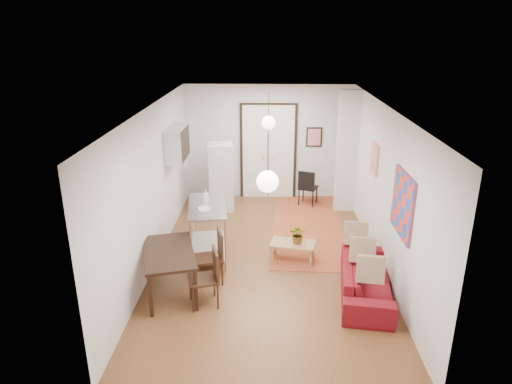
{
  "coord_description": "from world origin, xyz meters",
  "views": [
    {
      "loc": [
        0.01,
        -7.81,
        4.2
      ],
      "look_at": [
        -0.22,
        0.34,
        1.25
      ],
      "focal_mm": 32.0,
      "sensor_mm": 36.0,
      "label": 1
    }
  ],
  "objects_px": {
    "fridge": "(221,177)",
    "dining_chair_far": "(204,271)",
    "dining_table": "(169,256)",
    "black_side_chair": "(308,183)",
    "dining_chair_near": "(209,251)",
    "kitchen_counter": "(208,222)",
    "sofa": "(366,278)",
    "coffee_table": "(293,245)"
  },
  "relations": [
    {
      "from": "fridge",
      "to": "coffee_table",
      "type": "bearing_deg",
      "value": -65.87
    },
    {
      "from": "coffee_table",
      "to": "kitchen_counter",
      "type": "height_order",
      "value": "kitchen_counter"
    },
    {
      "from": "sofa",
      "to": "dining_chair_near",
      "type": "height_order",
      "value": "dining_chair_near"
    },
    {
      "from": "dining_chair_near",
      "to": "dining_chair_far",
      "type": "xyz_separation_m",
      "value": [
        0.0,
        -0.7,
        0.0
      ]
    },
    {
      "from": "kitchen_counter",
      "to": "black_side_chair",
      "type": "xyz_separation_m",
      "value": [
        2.14,
        2.89,
        -0.18
      ]
    },
    {
      "from": "sofa",
      "to": "kitchen_counter",
      "type": "bearing_deg",
      "value": 73.29
    },
    {
      "from": "kitchen_counter",
      "to": "dining_chair_near",
      "type": "relative_size",
      "value": 1.55
    },
    {
      "from": "fridge",
      "to": "dining_chair_far",
      "type": "relative_size",
      "value": 1.74
    },
    {
      "from": "sofa",
      "to": "fridge",
      "type": "bearing_deg",
      "value": 44.8
    },
    {
      "from": "dining_table",
      "to": "black_side_chair",
      "type": "height_order",
      "value": "black_side_chair"
    },
    {
      "from": "kitchen_counter",
      "to": "black_side_chair",
      "type": "distance_m",
      "value": 3.6
    },
    {
      "from": "coffee_table",
      "to": "dining_table",
      "type": "bearing_deg",
      "value": -150.84
    },
    {
      "from": "dining_table",
      "to": "black_side_chair",
      "type": "bearing_deg",
      "value": 58.14
    },
    {
      "from": "black_side_chair",
      "to": "fridge",
      "type": "bearing_deg",
      "value": 33.55
    },
    {
      "from": "dining_table",
      "to": "dining_chair_far",
      "type": "relative_size",
      "value": 1.63
    },
    {
      "from": "dining_table",
      "to": "fridge",
      "type": "bearing_deg",
      "value": 82.78
    },
    {
      "from": "dining_chair_near",
      "to": "dining_chair_far",
      "type": "bearing_deg",
      "value": -15.41
    },
    {
      "from": "coffee_table",
      "to": "kitchen_counter",
      "type": "distance_m",
      "value": 1.67
    },
    {
      "from": "dining_table",
      "to": "sofa",
      "type": "bearing_deg",
      "value": 0.42
    },
    {
      "from": "fridge",
      "to": "dining_chair_far",
      "type": "xyz_separation_m",
      "value": [
        0.13,
        -3.99,
        -0.27
      ]
    },
    {
      "from": "dining_chair_near",
      "to": "dining_table",
      "type": "bearing_deg",
      "value": -68.88
    },
    {
      "from": "black_side_chair",
      "to": "kitchen_counter",
      "type": "bearing_deg",
      "value": 74.78
    },
    {
      "from": "coffee_table",
      "to": "sofa",
      "type": "bearing_deg",
      "value": -44.47
    },
    {
      "from": "kitchen_counter",
      "to": "dining_chair_near",
      "type": "xyz_separation_m",
      "value": [
        0.14,
        -0.86,
        -0.16
      ]
    },
    {
      "from": "fridge",
      "to": "dining_chair_near",
      "type": "relative_size",
      "value": 1.74
    },
    {
      "from": "kitchen_counter",
      "to": "dining_chair_far",
      "type": "relative_size",
      "value": 1.55
    },
    {
      "from": "dining_table",
      "to": "black_side_chair",
      "type": "distance_m",
      "value": 4.94
    },
    {
      "from": "kitchen_counter",
      "to": "coffee_table",
      "type": "bearing_deg",
      "value": -12.95
    },
    {
      "from": "fridge",
      "to": "black_side_chair",
      "type": "bearing_deg",
      "value": 4.22
    },
    {
      "from": "dining_chair_near",
      "to": "black_side_chair",
      "type": "relative_size",
      "value": 1.04
    },
    {
      "from": "coffee_table",
      "to": "fridge",
      "type": "bearing_deg",
      "value": 122.13
    },
    {
      "from": "black_side_chair",
      "to": "dining_table",
      "type": "bearing_deg",
      "value": 79.47
    },
    {
      "from": "dining_chair_far",
      "to": "black_side_chair",
      "type": "xyz_separation_m",
      "value": [
        2.01,
        4.45,
        -0.02
      ]
    },
    {
      "from": "sofa",
      "to": "black_side_chair",
      "type": "distance_m",
      "value": 4.23
    },
    {
      "from": "sofa",
      "to": "dining_table",
      "type": "relative_size",
      "value": 1.31
    },
    {
      "from": "sofa",
      "to": "coffee_table",
      "type": "xyz_separation_m",
      "value": [
        -1.16,
        1.14,
        0.02
      ]
    },
    {
      "from": "coffee_table",
      "to": "fridge",
      "type": "height_order",
      "value": "fridge"
    },
    {
      "from": "sofa",
      "to": "kitchen_counter",
      "type": "xyz_separation_m",
      "value": [
        -2.78,
        1.28,
        0.42
      ]
    },
    {
      "from": "sofa",
      "to": "dining_table",
      "type": "height_order",
      "value": "dining_table"
    },
    {
      "from": "fridge",
      "to": "dining_table",
      "type": "distance_m",
      "value": 3.77
    },
    {
      "from": "sofa",
      "to": "dining_table",
      "type": "distance_m",
      "value": 3.27
    },
    {
      "from": "coffee_table",
      "to": "dining_chair_far",
      "type": "relative_size",
      "value": 0.95
    }
  ]
}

